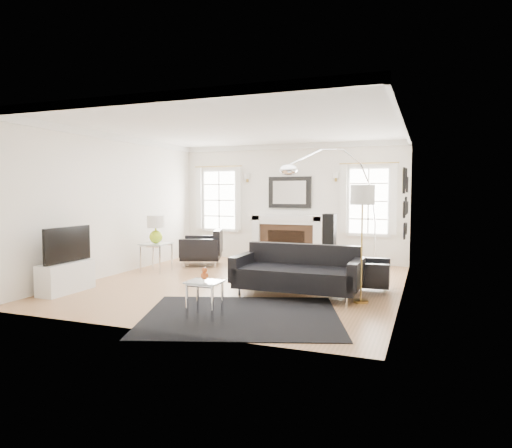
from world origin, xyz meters
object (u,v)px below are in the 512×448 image
at_px(armchair_right, 364,273).
at_px(coffee_table, 300,259).
at_px(gourd_lamp, 156,227).
at_px(arc_floor_lamp, 334,203).
at_px(armchair_left, 204,249).
at_px(fireplace, 287,239).
at_px(sofa, 298,273).

xyz_separation_m(armchair_right, coffee_table, (-1.25, 0.50, 0.11)).
bearing_deg(gourd_lamp, armchair_right, -4.51).
xyz_separation_m(armchair_right, arc_floor_lamp, (-0.86, 1.68, 1.13)).
xyz_separation_m(coffee_table, gourd_lamp, (-3.03, -0.16, 0.52)).
xyz_separation_m(armchair_left, coffee_table, (2.53, -1.02, 0.04)).
distance_m(fireplace, armchair_left, 1.99).
bearing_deg(armchair_left, fireplace, 34.30).
xyz_separation_m(armchair_left, armchair_right, (3.78, -1.52, -0.07)).
bearing_deg(gourd_lamp, coffee_table, 2.97).
xyz_separation_m(armchair_right, gourd_lamp, (-4.28, 0.34, 0.63)).
relative_size(sofa, coffee_table, 2.01).
bearing_deg(armchair_right, fireplace, 129.06).
relative_size(sofa, gourd_lamp, 3.50).
bearing_deg(coffee_table, armchair_left, 157.93).
bearing_deg(armchair_right, armchair_left, 158.10).
bearing_deg(coffee_table, arc_floor_lamp, 71.57).
bearing_deg(coffee_table, armchair_right, -21.55).
distance_m(armchair_left, armchair_right, 4.07).
height_order(armchair_right, gourd_lamp, gourd_lamp).
bearing_deg(coffee_table, gourd_lamp, -177.03).
distance_m(armchair_right, gourd_lamp, 4.34).
relative_size(fireplace, arc_floor_lamp, 0.64).
distance_m(sofa, armchair_right, 1.17).
height_order(fireplace, gourd_lamp, gourd_lamp).
bearing_deg(gourd_lamp, arc_floor_lamp, 21.34).
xyz_separation_m(sofa, arc_floor_lamp, (0.09, 2.36, 1.07)).
height_order(fireplace, coffee_table, fireplace).
height_order(armchair_left, gourd_lamp, gourd_lamp).
distance_m(armchair_left, gourd_lamp, 1.40).
bearing_deg(coffee_table, fireplace, 112.48).
relative_size(fireplace, armchair_left, 1.39).
relative_size(fireplace, coffee_table, 1.69).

